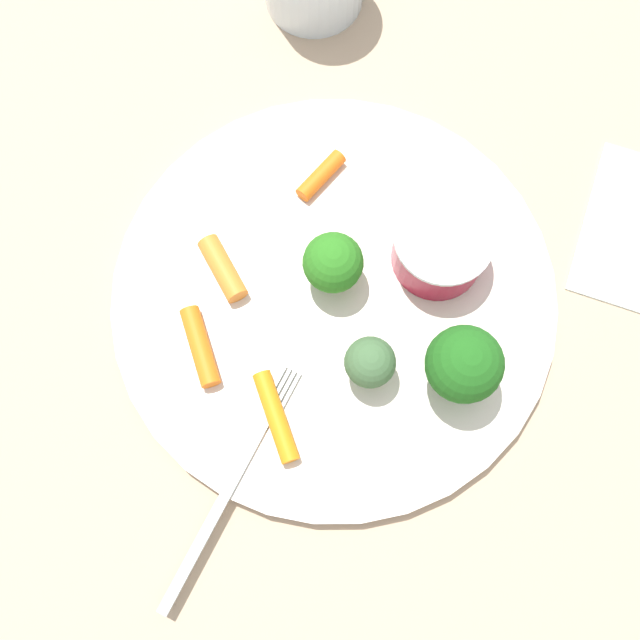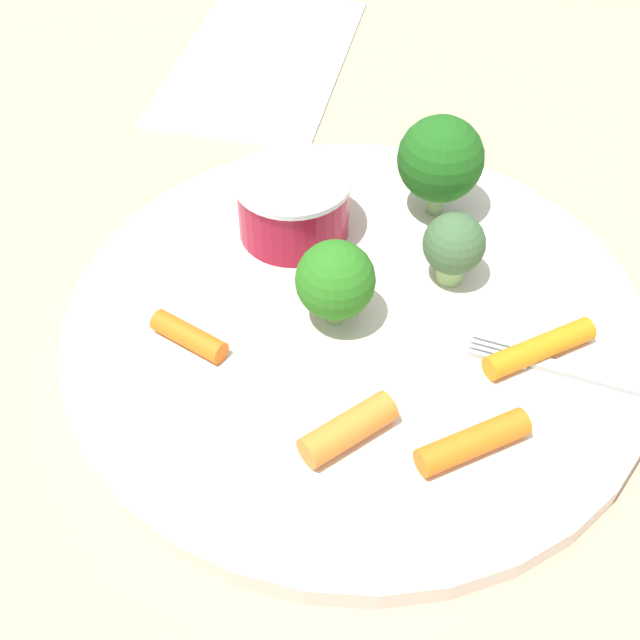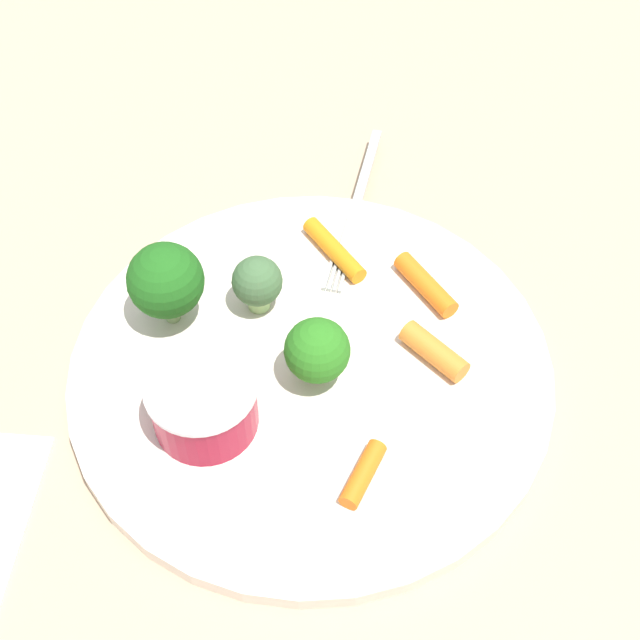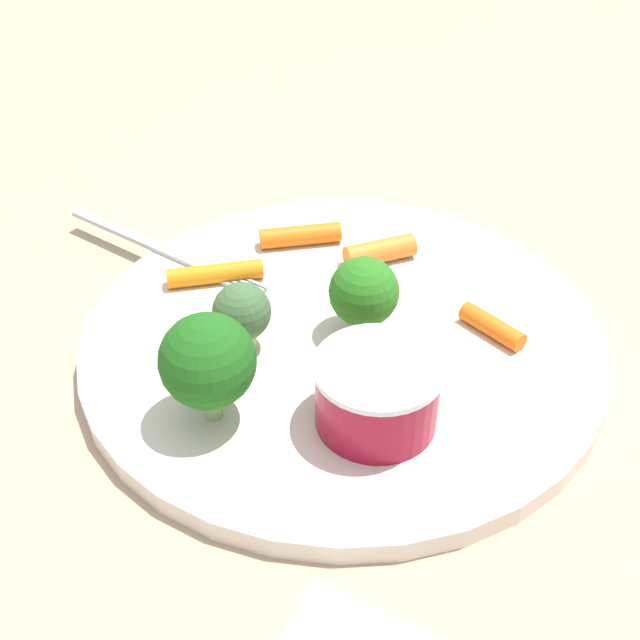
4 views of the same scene
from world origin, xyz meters
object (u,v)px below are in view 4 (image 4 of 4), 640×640
object	(u,v)px
plate	(339,339)
carrot_stick_2	(212,274)
broccoli_floret_2	(238,313)
fork	(163,251)
carrot_stick_1	(377,251)
broccoli_floret_1	(204,361)
sauce_cup	(373,393)
carrot_stick_3	(298,235)
broccoli_floret_0	(361,296)
carrot_stick_0	(489,328)

from	to	relation	value
plate	carrot_stick_2	world-z (taller)	carrot_stick_2
broccoli_floret_2	fork	distance (m)	0.11
plate	broccoli_floret_2	xyz separation A→B (m)	(0.02, -0.05, 0.03)
carrot_stick_1	broccoli_floret_1	bearing A→B (deg)	-31.47
sauce_cup	fork	distance (m)	0.19
carrot_stick_2	fork	distance (m)	0.05
carrot_stick_3	sauce_cup	bearing A→B (deg)	16.05
plate	carrot_stick_1	distance (m)	0.07
sauce_cup	plate	bearing A→B (deg)	-166.13
carrot_stick_2	broccoli_floret_0	bearing A→B (deg)	61.28
fork	broccoli_floret_1	bearing A→B (deg)	19.21
broccoli_floret_0	fork	xyz separation A→B (m)	(-0.08, -0.12, -0.03)
broccoli_floret_0	carrot_stick_1	world-z (taller)	broccoli_floret_0
plate	broccoli_floret_2	size ratio (longest dim) A/B	7.32
carrot_stick_0	carrot_stick_2	size ratio (longest dim) A/B	0.69
broccoli_floret_0	sauce_cup	bearing A→B (deg)	5.26
broccoli_floret_2	carrot_stick_2	size ratio (longest dim) A/B	0.69
carrot_stick_0	carrot_stick_1	xyz separation A→B (m)	(-0.07, -0.06, 0.00)
broccoli_floret_0	carrot_stick_1	size ratio (longest dim) A/B	1.04
broccoli_floret_2	carrot_stick_3	size ratio (longest dim) A/B	0.77
broccoli_floret_1	carrot_stick_2	xyz separation A→B (m)	(-0.11, -0.01, -0.03)
carrot_stick_0	fork	distance (m)	0.21
sauce_cup	broccoli_floret_2	bearing A→B (deg)	-127.54
broccoli_floret_1	carrot_stick_1	bearing A→B (deg)	148.53
broccoli_floret_2	carrot_stick_3	world-z (taller)	broccoli_floret_2
carrot_stick_1	fork	size ratio (longest dim) A/B	0.32
sauce_cup	broccoli_floret_1	xyz separation A→B (m)	(-0.00, -0.08, 0.02)
broccoli_floret_2	sauce_cup	bearing A→B (deg)	52.46
sauce_cup	fork	xyz separation A→B (m)	(-0.14, -0.13, -0.02)
sauce_cup	carrot_stick_0	distance (m)	0.10
sauce_cup	broccoli_floret_1	size ratio (longest dim) A/B	1.06
carrot_stick_0	carrot_stick_2	bearing A→B (deg)	-106.02
broccoli_floret_1	fork	world-z (taller)	broccoli_floret_1
broccoli_floret_1	broccoli_floret_2	bearing A→B (deg)	169.93
plate	broccoli_floret_2	distance (m)	0.06
broccoli_floret_0	carrot_stick_0	world-z (taller)	broccoli_floret_0
sauce_cup	carrot_stick_3	bearing A→B (deg)	-163.95
sauce_cup	carrot_stick_1	world-z (taller)	sauce_cup
broccoli_floret_2	fork	size ratio (longest dim) A/B	0.28
carrot_stick_2	carrot_stick_0	bearing A→B (deg)	73.98
broccoli_floret_1	broccoli_floret_0	bearing A→B (deg)	131.24
plate	broccoli_floret_1	bearing A→B (deg)	-42.51
fork	carrot_stick_1	bearing A→B (deg)	88.48
broccoli_floret_0	broccoli_floret_2	bearing A→B (deg)	-79.89
broccoli_floret_0	carrot_stick_1	xyz separation A→B (m)	(-0.07, 0.01, -0.02)
broccoli_floret_0	broccoli_floret_1	world-z (taller)	broccoli_floret_1
broccoli_floret_1	carrot_stick_3	size ratio (longest dim) A/B	1.14
sauce_cup	broccoli_floret_0	world-z (taller)	broccoli_floret_0
broccoli_floret_2	broccoli_floret_1	bearing A→B (deg)	-10.07
carrot_stick_3	fork	bearing A→B (deg)	-80.47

